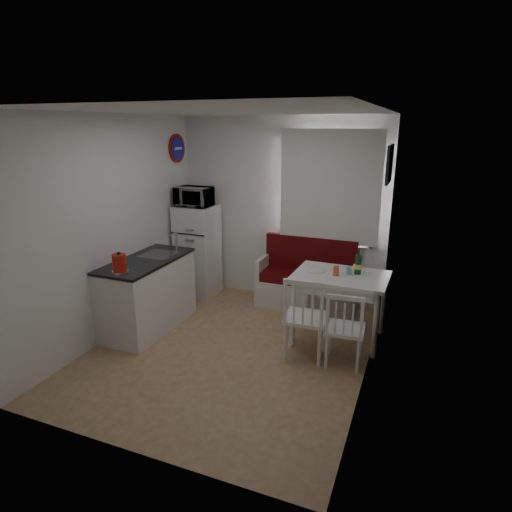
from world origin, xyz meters
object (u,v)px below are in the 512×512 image
at_px(fridge, 198,251).
at_px(wine_bottle, 358,261).
at_px(bench, 307,285).
at_px(chair_right, 344,322).
at_px(kettle, 119,263).
at_px(dining_table, 340,282).
at_px(chair_left, 304,310).
at_px(kitchen_counter, 148,293).
at_px(microwave, 194,197).

height_order(fridge, wine_bottle, fridge).
height_order(bench, fridge, fridge).
height_order(chair_right, wine_bottle, wine_bottle).
distance_m(kettle, wine_bottle, 2.70).
height_order(dining_table, chair_left, chair_left).
relative_size(dining_table, kettle, 4.56).
relative_size(kitchen_counter, fridge, 0.98).
bearing_deg(fridge, microwave, -90.00).
height_order(kitchen_counter, microwave, microwave).
relative_size(kitchen_counter, wine_bottle, 4.22).
relative_size(kitchen_counter, dining_table, 1.21).
height_order(dining_table, wine_bottle, wine_bottle).
height_order(chair_left, chair_right, chair_left).
bearing_deg(kettle, microwave, 90.99).
xyz_separation_m(kitchen_counter, chair_right, (2.45, -0.07, 0.07)).
height_order(microwave, kettle, microwave).
bearing_deg(kitchen_counter, chair_right, -1.59).
relative_size(kitchen_counter, chair_left, 2.56).
relative_size(chair_right, fridge, 0.34).
bearing_deg(fridge, kettle, -89.03).
distance_m(kitchen_counter, dining_table, 2.37).
distance_m(chair_right, fridge, 2.77).
bearing_deg(dining_table, kitchen_counter, -164.12).
xyz_separation_m(microwave, wine_bottle, (2.43, -0.50, -0.53)).
distance_m(chair_right, kettle, 2.49).
height_order(fridge, microwave, microwave).
distance_m(dining_table, chair_left, 0.72).
relative_size(bench, chair_left, 2.65).
xyz_separation_m(chair_left, chair_right, (0.42, 0.01, -0.07)).
height_order(bench, chair_right, bench).
distance_m(bench, wine_bottle, 1.20).
height_order(dining_table, microwave, microwave).
relative_size(chair_left, wine_bottle, 1.65).
distance_m(kitchen_counter, bench, 2.16).
bearing_deg(bench, wine_bottle, -40.82).
relative_size(kitchen_counter, chair_right, 2.89).
xyz_separation_m(chair_left, wine_bottle, (0.42, 0.77, 0.37)).
bearing_deg(bench, kitchen_counter, -141.06).
relative_size(dining_table, chair_right, 2.39).
relative_size(chair_left, microwave, 1.03).
xyz_separation_m(kitchen_counter, fridge, (0.02, 1.24, 0.22)).
xyz_separation_m(chair_right, kettle, (-2.40, -0.47, 0.49)).
distance_m(chair_right, wine_bottle, 0.87).
distance_m(bench, dining_table, 1.05).
xyz_separation_m(bench, chair_left, (0.35, -1.44, 0.27)).
xyz_separation_m(kitchen_counter, dining_table, (2.28, 0.59, 0.26)).
bearing_deg(dining_table, microwave, 166.35).
relative_size(bench, dining_table, 1.25).
relative_size(chair_right, microwave, 0.91).
bearing_deg(dining_table, chair_left, -109.14).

